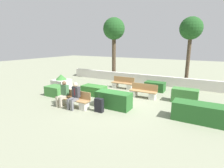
{
  "coord_description": "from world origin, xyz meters",
  "views": [
    {
      "loc": [
        4.49,
        -8.19,
        3.21
      ],
      "look_at": [
        -0.48,
        0.5,
        0.9
      ],
      "focal_mm": 28.0,
      "sensor_mm": 36.0,
      "label": 1
    }
  ],
  "objects_px": {
    "bench_left_side": "(143,93)",
    "tree_center_left": "(191,30)",
    "bench_front": "(73,100)",
    "person_seated_man": "(75,94)",
    "tree_leftmost": "(114,31)",
    "bench_right_side": "(123,84)",
    "person_seated_woman": "(63,92)",
    "suitcase": "(99,105)",
    "planter_corner_left": "(61,83)"
  },
  "relations": [
    {
      "from": "person_seated_man",
      "to": "planter_corner_left",
      "type": "xyz_separation_m",
      "value": [
        -3.4,
        2.42,
        -0.25
      ]
    },
    {
      "from": "bench_front",
      "to": "person_seated_man",
      "type": "height_order",
      "value": "person_seated_man"
    },
    {
      "from": "person_seated_woman",
      "to": "bench_front",
      "type": "bearing_deg",
      "value": 15.67
    },
    {
      "from": "bench_left_side",
      "to": "planter_corner_left",
      "type": "height_order",
      "value": "planter_corner_left"
    },
    {
      "from": "bench_front",
      "to": "suitcase",
      "type": "height_order",
      "value": "suitcase"
    },
    {
      "from": "bench_front",
      "to": "person_seated_man",
      "type": "bearing_deg",
      "value": -26.98
    },
    {
      "from": "person_seated_woman",
      "to": "planter_corner_left",
      "type": "height_order",
      "value": "person_seated_woman"
    },
    {
      "from": "bench_left_side",
      "to": "suitcase",
      "type": "xyz_separation_m",
      "value": [
        -1.04,
        -3.25,
        0.03
      ]
    },
    {
      "from": "bench_right_side",
      "to": "planter_corner_left",
      "type": "bearing_deg",
      "value": -147.54
    },
    {
      "from": "bench_front",
      "to": "planter_corner_left",
      "type": "height_order",
      "value": "planter_corner_left"
    },
    {
      "from": "bench_right_side",
      "to": "tree_center_left",
      "type": "distance_m",
      "value": 6.37
    },
    {
      "from": "bench_front",
      "to": "tree_center_left",
      "type": "height_order",
      "value": "tree_center_left"
    },
    {
      "from": "bench_front",
      "to": "bench_left_side",
      "type": "relative_size",
      "value": 1.22
    },
    {
      "from": "bench_left_side",
      "to": "suitcase",
      "type": "distance_m",
      "value": 3.42
    },
    {
      "from": "bench_front",
      "to": "planter_corner_left",
      "type": "distance_m",
      "value": 3.87
    },
    {
      "from": "bench_left_side",
      "to": "person_seated_woman",
      "type": "height_order",
      "value": "person_seated_woman"
    },
    {
      "from": "bench_left_side",
      "to": "bench_right_side",
      "type": "bearing_deg",
      "value": 149.61
    },
    {
      "from": "bench_left_side",
      "to": "tree_center_left",
      "type": "height_order",
      "value": "tree_center_left"
    },
    {
      "from": "suitcase",
      "to": "tree_leftmost",
      "type": "bearing_deg",
      "value": 114.27
    },
    {
      "from": "person_seated_man",
      "to": "suitcase",
      "type": "distance_m",
      "value": 1.42
    },
    {
      "from": "person_seated_man",
      "to": "person_seated_woman",
      "type": "relative_size",
      "value": 1.01
    },
    {
      "from": "bench_left_side",
      "to": "planter_corner_left",
      "type": "relative_size",
      "value": 1.51
    },
    {
      "from": "bench_right_side",
      "to": "person_seated_woman",
      "type": "bearing_deg",
      "value": -103.35
    },
    {
      "from": "bench_front",
      "to": "planter_corner_left",
      "type": "relative_size",
      "value": 1.85
    },
    {
      "from": "suitcase",
      "to": "person_seated_woman",
      "type": "bearing_deg",
      "value": -175.14
    },
    {
      "from": "bench_left_side",
      "to": "person_seated_man",
      "type": "height_order",
      "value": "person_seated_man"
    },
    {
      "from": "suitcase",
      "to": "tree_leftmost",
      "type": "relative_size",
      "value": 0.16
    },
    {
      "from": "person_seated_woman",
      "to": "bench_left_side",
      "type": "bearing_deg",
      "value": 47.38
    },
    {
      "from": "tree_leftmost",
      "to": "suitcase",
      "type": "bearing_deg",
      "value": -65.73
    },
    {
      "from": "bench_front",
      "to": "bench_right_side",
      "type": "distance_m",
      "value": 4.75
    },
    {
      "from": "suitcase",
      "to": "tree_center_left",
      "type": "relative_size",
      "value": 0.17
    },
    {
      "from": "person_seated_woman",
      "to": "tree_center_left",
      "type": "height_order",
      "value": "tree_center_left"
    },
    {
      "from": "bench_front",
      "to": "tree_leftmost",
      "type": "height_order",
      "value": "tree_leftmost"
    },
    {
      "from": "bench_left_side",
      "to": "bench_right_side",
      "type": "xyz_separation_m",
      "value": [
        -2.1,
        1.42,
        0.0
      ]
    },
    {
      "from": "person_seated_woman",
      "to": "tree_center_left",
      "type": "relative_size",
      "value": 0.26
    },
    {
      "from": "suitcase",
      "to": "person_seated_man",
      "type": "bearing_deg",
      "value": -172.48
    },
    {
      "from": "bench_front",
      "to": "tree_leftmost",
      "type": "relative_size",
      "value": 0.37
    },
    {
      "from": "tree_center_left",
      "to": "tree_leftmost",
      "type": "bearing_deg",
      "value": -176.8
    },
    {
      "from": "person_seated_woman",
      "to": "suitcase",
      "type": "relative_size",
      "value": 1.51
    },
    {
      "from": "bench_front",
      "to": "planter_corner_left",
      "type": "xyz_separation_m",
      "value": [
        -3.13,
        2.28,
        0.16
      ]
    },
    {
      "from": "person_seated_man",
      "to": "person_seated_woman",
      "type": "xyz_separation_m",
      "value": [
        -0.77,
        -0.0,
        -0.01
      ]
    },
    {
      "from": "bench_left_side",
      "to": "tree_leftmost",
      "type": "distance_m",
      "value": 7.36
    },
    {
      "from": "tree_leftmost",
      "to": "tree_center_left",
      "type": "relative_size",
      "value": 1.06
    },
    {
      "from": "suitcase",
      "to": "planter_corner_left",
      "type": "bearing_deg",
      "value": 154.78
    },
    {
      "from": "bench_front",
      "to": "tree_leftmost",
      "type": "bearing_deg",
      "value": 103.13
    },
    {
      "from": "bench_right_side",
      "to": "person_seated_woman",
      "type": "height_order",
      "value": "person_seated_woman"
    },
    {
      "from": "bench_left_side",
      "to": "tree_center_left",
      "type": "bearing_deg",
      "value": 72.13
    },
    {
      "from": "bench_left_side",
      "to": "person_seated_man",
      "type": "bearing_deg",
      "value": -121.07
    },
    {
      "from": "person_seated_woman",
      "to": "planter_corner_left",
      "type": "bearing_deg",
      "value": 137.35
    },
    {
      "from": "bench_left_side",
      "to": "tree_center_left",
      "type": "xyz_separation_m",
      "value": [
        1.83,
        4.61,
        3.87
      ]
    }
  ]
}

